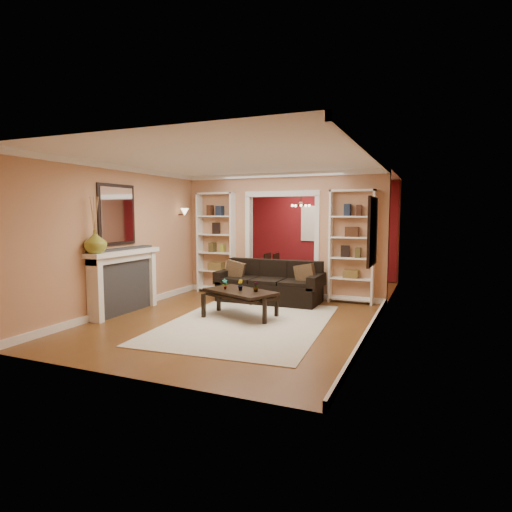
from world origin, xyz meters
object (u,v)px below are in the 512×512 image
at_px(coffee_table, 240,304).
at_px(dining_table, 300,275).
at_px(fireplace, 125,282).
at_px(sofa, 269,282).
at_px(bookshelf_right, 352,247).
at_px(bookshelf_left, 216,243).

xyz_separation_m(coffee_table, dining_table, (-0.03, 3.71, 0.02)).
bearing_deg(fireplace, coffee_table, 13.89).
bearing_deg(coffee_table, sofa, 113.40).
distance_m(coffee_table, bookshelf_right, 2.71).
bearing_deg(bookshelf_left, coffee_table, -52.67).
bearing_deg(coffee_table, dining_table, 113.72).
xyz_separation_m(bookshelf_left, bookshelf_right, (3.10, 0.00, 0.00)).
distance_m(coffee_table, fireplace, 2.17).
height_order(coffee_table, bookshelf_right, bookshelf_right).
bearing_deg(bookshelf_right, sofa, -159.69).
bearing_deg(sofa, coffee_table, -89.81).
distance_m(bookshelf_left, dining_table, 2.44).
bearing_deg(dining_table, sofa, -179.29).
height_order(fireplace, dining_table, fireplace).
distance_m(sofa, fireplace, 2.85).
distance_m(bookshelf_left, fireplace, 2.65).
height_order(coffee_table, dining_table, dining_table).
bearing_deg(fireplace, bookshelf_right, 34.80).
height_order(coffee_table, fireplace, fireplace).
bearing_deg(bookshelf_right, dining_table, 133.22).
relative_size(sofa, bookshelf_right, 0.94).
relative_size(coffee_table, bookshelf_left, 0.55).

